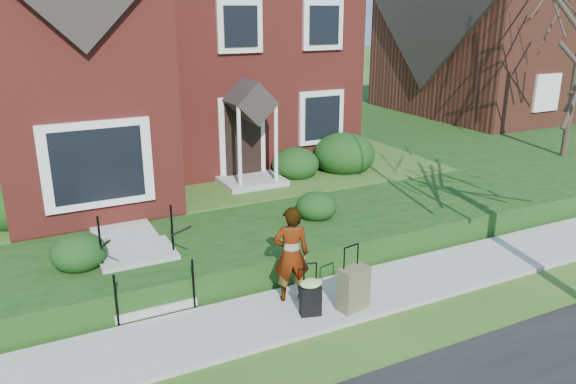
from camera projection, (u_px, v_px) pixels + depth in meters
ground at (311, 308)px, 9.87m from camera, size 120.00×120.00×0.00m
sidewalk at (311, 306)px, 9.86m from camera, size 60.00×1.60×0.08m
terrace at (263, 143)px, 20.74m from camera, size 44.00×20.00×0.60m
walkway at (110, 210)px, 12.85m from camera, size 1.20×6.00×0.06m
main_house at (147, 0)px, 16.29m from camera, size 10.40×10.20×9.40m
neighbour_house at (511, 3)px, 24.42m from camera, size 9.40×8.00×9.20m
front_steps at (143, 271)px, 10.22m from camera, size 1.40×2.02×1.50m
foundation_shrubs at (237, 173)px, 14.05m from camera, size 10.21×4.57×1.22m
woman at (291, 254)px, 9.77m from camera, size 0.73×0.59×1.74m
suitcase_black at (311, 295)px, 9.41m from camera, size 0.46×0.41×0.94m
suitcase_olive at (354, 288)px, 9.60m from camera, size 0.58×0.40×1.16m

